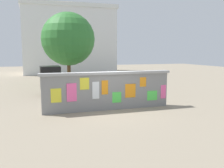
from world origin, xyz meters
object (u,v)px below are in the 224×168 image
Objects in this scene: auto_rickshaw_truck at (66,81)px; motorcycle at (95,95)px; person_walking at (135,85)px; tree_roadside at (68,39)px; bicycle_near at (120,92)px.

motorcycle is at bearing -70.65° from auto_rickshaw_truck.
motorcycle is at bearing 158.92° from person_walking.
tree_roadside reaches higher than person_walking.
bicycle_near is at bearing -38.20° from auto_rickshaw_truck.
motorcycle is at bearing -88.07° from tree_roadside.
auto_rickshaw_truck is 2.23× the size of person_walking.
auto_rickshaw_truck reaches higher than person_walking.
auto_rickshaw_truck is 1.91× the size of motorcycle.
auto_rickshaw_truck is 2.16× the size of bicycle_near.
auto_rickshaw_truck is 3.71m from bicycle_near.
auto_rickshaw_truck is at bearing -100.07° from tree_roadside.
tree_roadside is at bearing 79.93° from auto_rickshaw_truck.
bicycle_near is at bearing 97.06° from person_walking.
tree_roadside is (-2.24, 8.74, 2.80)m from person_walking.
person_walking is 9.45m from tree_roadside.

